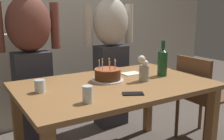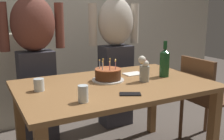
# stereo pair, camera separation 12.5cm
# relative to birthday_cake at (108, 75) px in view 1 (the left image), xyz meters

# --- Properties ---
(back_wall) EXTENTS (5.20, 0.10, 2.60)m
(back_wall) POSITION_rel_birthday_cake_xyz_m (0.01, 1.46, 0.51)
(back_wall) COLOR beige
(back_wall) RESTS_ON ground_plane
(dining_table) EXTENTS (1.50, 0.96, 0.74)m
(dining_table) POSITION_rel_birthday_cake_xyz_m (0.01, -0.09, -0.15)
(dining_table) COLOR olive
(dining_table) RESTS_ON ground_plane
(birthday_cake) EXTENTS (0.26, 0.26, 0.18)m
(birthday_cake) POSITION_rel_birthday_cake_xyz_m (0.00, 0.00, 0.00)
(birthday_cake) COLOR white
(birthday_cake) RESTS_ON dining_table
(water_glass_near) EXTENTS (0.07, 0.07, 0.11)m
(water_glass_near) POSITION_rel_birthday_cake_xyz_m (-0.37, -0.38, 0.01)
(water_glass_near) COLOR silver
(water_glass_near) RESTS_ON dining_table
(water_glass_far) EXTENTS (0.07, 0.07, 0.09)m
(water_glass_far) POSITION_rel_birthday_cake_xyz_m (-0.56, -0.02, -0.00)
(water_glass_far) COLOR silver
(water_glass_far) RESTS_ON dining_table
(wine_bottle) EXTENTS (0.08, 0.08, 0.31)m
(wine_bottle) POSITION_rel_birthday_cake_xyz_m (0.49, -0.10, 0.08)
(wine_bottle) COLOR #194723
(wine_bottle) RESTS_ON dining_table
(cell_phone) EXTENTS (0.16, 0.13, 0.01)m
(cell_phone) POSITION_rel_birthday_cake_xyz_m (-0.03, -0.39, -0.04)
(cell_phone) COLOR black
(cell_phone) RESTS_ON dining_table
(napkin_stack) EXTENTS (0.17, 0.13, 0.01)m
(napkin_stack) POSITION_rel_birthday_cake_xyz_m (0.30, 0.09, -0.04)
(napkin_stack) COLOR white
(napkin_stack) RESTS_ON dining_table
(flower_vase) EXTENTS (0.09, 0.08, 0.21)m
(flower_vase) POSITION_rel_birthday_cake_xyz_m (0.24, -0.16, 0.06)
(flower_vase) COLOR #999E93
(flower_vase) RESTS_ON dining_table
(person_man_bearded) EXTENTS (0.61, 0.27, 1.66)m
(person_man_bearded) POSITION_rel_birthday_cake_xyz_m (-0.43, 0.69, 0.09)
(person_man_bearded) COLOR #33333D
(person_man_bearded) RESTS_ON ground_plane
(person_woman_cardigan) EXTENTS (0.61, 0.27, 1.66)m
(person_woman_cardigan) POSITION_rel_birthday_cake_xyz_m (0.45, 0.69, 0.09)
(person_woman_cardigan) COLOR #33333D
(person_woman_cardigan) RESTS_ON ground_plane
(dining_chair) EXTENTS (0.42, 0.42, 0.87)m
(dining_chair) POSITION_rel_birthday_cake_xyz_m (0.95, -0.13, -0.27)
(dining_chair) COLOR brown
(dining_chair) RESTS_ON ground_plane
(shelf_cabinet) EXTENTS (0.62, 0.30, 1.33)m
(shelf_cabinet) POSITION_rel_birthday_cake_xyz_m (-0.65, 1.24, -0.25)
(shelf_cabinet) COLOR beige
(shelf_cabinet) RESTS_ON ground_plane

